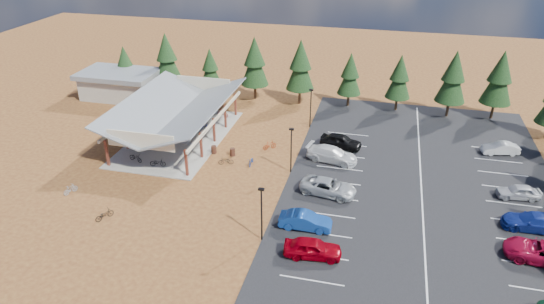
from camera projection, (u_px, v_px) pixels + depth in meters
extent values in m
plane|color=#5C2E18|center=(240.00, 176.00, 51.14)|extent=(140.00, 140.00, 0.00)
cube|color=black|center=(421.00, 183.00, 49.79)|extent=(27.00, 44.00, 0.04)
cube|color=gray|center=(179.00, 138.00, 59.27)|extent=(10.60, 18.60, 0.10)
cube|color=#5F271B|center=(107.00, 153.00, 52.29)|extent=(0.25, 0.25, 3.00)
cube|color=#5F271B|center=(126.00, 137.00, 55.91)|extent=(0.25, 0.25, 3.00)
cube|color=#5F271B|center=(143.00, 122.00, 59.54)|extent=(0.25, 0.25, 3.00)
cube|color=#5F271B|center=(158.00, 110.00, 63.16)|extent=(0.25, 0.25, 3.00)
cube|color=#5F271B|center=(172.00, 98.00, 66.78)|extent=(0.25, 0.25, 3.00)
cube|color=#5F271B|center=(186.00, 163.00, 50.34)|extent=(0.25, 0.25, 3.00)
cube|color=#5F271B|center=(201.00, 145.00, 53.96)|extent=(0.25, 0.25, 3.00)
cube|color=#5F271B|center=(214.00, 130.00, 57.58)|extent=(0.25, 0.25, 3.00)
cube|color=#5F271B|center=(225.00, 116.00, 61.21)|extent=(0.25, 0.25, 3.00)
cube|color=#5F271B|center=(235.00, 104.00, 64.83)|extent=(0.25, 0.25, 3.00)
cube|color=beige|center=(139.00, 111.00, 58.93)|extent=(0.22, 18.00, 0.35)
cube|color=beige|center=(217.00, 119.00, 56.81)|extent=(0.22, 18.00, 0.35)
cube|color=slate|center=(154.00, 105.00, 58.07)|extent=(5.85, 19.40, 2.13)
cube|color=slate|center=(199.00, 110.00, 56.84)|extent=(5.85, 19.40, 2.13)
cube|color=beige|center=(141.00, 141.00, 49.74)|extent=(7.50, 0.15, 1.80)
cube|color=beige|center=(204.00, 84.00, 65.27)|extent=(7.50, 0.15, 1.80)
cube|color=#ADA593|center=(120.00, 87.00, 71.02)|extent=(10.00, 6.00, 3.20)
cube|color=slate|center=(118.00, 74.00, 70.12)|extent=(11.00, 7.00, 0.70)
cylinder|color=black|center=(262.00, 215.00, 40.30)|extent=(0.14, 0.14, 5.00)
cube|color=black|center=(261.00, 189.00, 39.13)|extent=(0.50, 0.25, 0.18)
cylinder|color=black|center=(291.00, 151.00, 50.65)|extent=(0.14, 0.14, 5.00)
cube|color=black|center=(292.00, 129.00, 49.48)|extent=(0.50, 0.25, 0.18)
cylinder|color=black|center=(311.00, 109.00, 61.00)|extent=(0.14, 0.14, 5.00)
cube|color=black|center=(311.00, 90.00, 59.83)|extent=(0.50, 0.25, 0.18)
cylinder|color=#402217|center=(214.00, 150.00, 55.51)|extent=(0.60, 0.60, 0.90)
cylinder|color=#402217|center=(233.00, 152.00, 54.98)|extent=(0.60, 0.60, 0.90)
cylinder|color=#382314|center=(128.00, 85.00, 74.10)|extent=(0.36, 0.36, 1.67)
cone|color=black|center=(125.00, 67.00, 72.79)|extent=(2.94, 2.94, 4.00)
cone|color=black|center=(124.00, 56.00, 72.03)|extent=(2.27, 2.27, 3.00)
cylinder|color=#382314|center=(170.00, 86.00, 72.89)|extent=(0.36, 0.36, 2.21)
cone|color=black|center=(167.00, 61.00, 71.16)|extent=(3.89, 3.89, 5.30)
cone|color=black|center=(166.00, 47.00, 70.14)|extent=(3.01, 3.01, 3.98)
cylinder|color=#382314|center=(212.00, 90.00, 71.85)|extent=(0.36, 0.36, 1.75)
cone|color=black|center=(210.00, 71.00, 70.49)|extent=(3.07, 3.07, 4.19)
cone|color=black|center=(210.00, 59.00, 69.69)|extent=(2.38, 2.38, 3.14)
cylinder|color=#382314|center=(255.00, 92.00, 70.59)|extent=(0.36, 0.36, 2.24)
cone|color=black|center=(255.00, 66.00, 68.85)|extent=(3.94, 3.94, 5.37)
cone|color=black|center=(254.00, 51.00, 67.82)|extent=(3.04, 3.04, 4.02)
cylinder|color=#382314|center=(300.00, 96.00, 68.97)|extent=(0.36, 0.36, 2.25)
cone|color=black|center=(300.00, 70.00, 67.21)|extent=(3.96, 3.96, 5.40)
cone|color=black|center=(301.00, 54.00, 66.18)|extent=(3.06, 3.06, 4.05)
cylinder|color=#382314|center=(348.00, 99.00, 68.26)|extent=(0.36, 0.36, 1.87)
cone|color=black|center=(350.00, 78.00, 66.80)|extent=(3.29, 3.29, 4.48)
cone|color=black|center=(351.00, 65.00, 65.94)|extent=(2.54, 2.54, 3.36)
cylinder|color=#382314|center=(396.00, 104.00, 66.82)|extent=(0.36, 0.36, 1.92)
cone|color=black|center=(399.00, 81.00, 65.32)|extent=(3.38, 3.38, 4.61)
cone|color=black|center=(401.00, 67.00, 64.44)|extent=(2.61, 2.61, 3.45)
cylinder|color=#382314|center=(448.00, 109.00, 64.81)|extent=(0.36, 0.36, 2.21)
cone|color=black|center=(452.00, 82.00, 63.09)|extent=(3.89, 3.89, 5.30)
cone|color=black|center=(455.00, 65.00, 62.07)|extent=(3.00, 3.00, 3.97)
cylinder|color=#382314|center=(492.00, 110.00, 64.22)|extent=(0.36, 0.36, 2.25)
cone|color=black|center=(499.00, 83.00, 62.46)|extent=(3.96, 3.96, 5.40)
cone|color=black|center=(502.00, 66.00, 61.43)|extent=(3.06, 3.06, 4.05)
imported|color=black|center=(135.00, 157.00, 53.53)|extent=(1.96, 1.20, 0.97)
imported|color=gray|center=(161.00, 142.00, 57.10)|extent=(1.59, 0.78, 0.92)
imported|color=navy|center=(170.00, 127.00, 61.00)|extent=(1.75, 1.08, 0.87)
imported|color=maroon|center=(178.00, 116.00, 63.80)|extent=(1.58, 0.64, 0.92)
imported|color=black|center=(158.00, 163.00, 52.55)|extent=(1.81, 0.90, 0.91)
imported|color=gray|center=(186.00, 143.00, 56.70)|extent=(1.82, 0.77, 1.06)
imported|color=#182596|center=(204.00, 126.00, 61.12)|extent=(1.67, 0.89, 0.84)
imported|color=maroon|center=(223.00, 113.00, 64.70)|extent=(1.72, 0.82, 0.99)
imported|color=#9A9DA2|center=(70.00, 189.00, 47.83)|extent=(0.97, 1.61, 0.94)
imported|color=black|center=(104.00, 215.00, 43.94)|extent=(1.44, 1.89, 0.95)
imported|color=navy|center=(251.00, 161.00, 53.03)|extent=(0.64, 1.67, 0.87)
imported|color=#9B2E0F|center=(270.00, 145.00, 56.36)|extent=(1.62, 1.52, 1.04)
imported|color=black|center=(226.00, 161.00, 53.10)|extent=(1.74, 1.09, 0.86)
imported|color=#90000D|center=(313.00, 248.00, 39.11)|extent=(4.87, 2.35, 1.60)
imported|color=navy|center=(305.00, 221.00, 42.52)|extent=(4.69, 1.73, 1.53)
imported|color=#9FA3A6|center=(328.00, 187.00, 47.56)|extent=(5.86, 3.41, 1.53)
imported|color=silver|center=(332.00, 154.00, 53.58)|extent=(6.02, 3.40, 1.65)
imported|color=black|center=(341.00, 141.00, 56.58)|extent=(5.09, 2.81, 1.64)
imported|color=maroon|center=(542.00, 252.00, 38.67)|extent=(6.07, 3.38, 1.60)
imported|color=navy|center=(534.00, 222.00, 42.37)|extent=(5.39, 2.23, 1.56)
imported|color=#AAABB1|center=(518.00, 192.00, 46.92)|extent=(4.22, 2.07, 1.39)
imported|color=silver|center=(500.00, 148.00, 55.21)|extent=(4.33, 2.23, 1.36)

